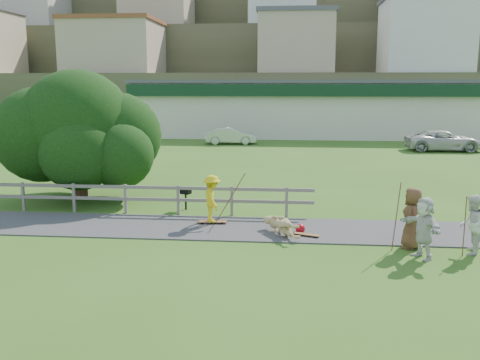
# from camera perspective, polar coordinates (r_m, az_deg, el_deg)

# --- Properties ---
(ground) EXTENTS (260.00, 260.00, 0.00)m
(ground) POSITION_cam_1_polar(r_m,az_deg,el_deg) (16.57, -2.12, -6.58)
(ground) COLOR #345E1A
(ground) RESTS_ON ground
(path) EXTENTS (34.00, 3.00, 0.04)m
(path) POSITION_cam_1_polar(r_m,az_deg,el_deg) (17.99, -1.49, -5.14)
(path) COLOR #3C3C3F
(path) RESTS_ON ground
(fence) EXTENTS (15.05, 0.10, 1.10)m
(fence) POSITION_cam_1_polar(r_m,az_deg,el_deg) (20.58, -13.76, -1.45)
(fence) COLOR slate
(fence) RESTS_ON ground
(strip_mall) EXTENTS (32.50, 10.75, 5.10)m
(strip_mall) POSITION_cam_1_polar(r_m,az_deg,el_deg) (50.74, 7.63, 7.71)
(strip_mall) COLOR silver
(strip_mall) RESTS_ON ground
(hillside) EXTENTS (220.00, 67.00, 47.50)m
(hillside) POSITION_cam_1_polar(r_m,az_deg,el_deg) (107.47, 4.44, 15.42)
(hillside) COLOR #474E2E
(hillside) RESTS_ON ground
(skater_rider) EXTENTS (0.94, 1.20, 1.63)m
(skater_rider) POSITION_cam_1_polar(r_m,az_deg,el_deg) (18.33, -3.00, -2.30)
(skater_rider) COLOR yellow
(skater_rider) RESTS_ON ground
(skater_fallen) EXTENTS (1.76, 1.31, 0.66)m
(skater_fallen) POSITION_cam_1_polar(r_m,az_deg,el_deg) (17.15, 4.46, -4.88)
(skater_fallen) COLOR tan
(skater_fallen) RESTS_ON ground
(spectator_a) EXTENTS (0.92, 1.02, 1.72)m
(spectator_a) POSITION_cam_1_polar(r_m,az_deg,el_deg) (16.53, 23.47, -4.40)
(spectator_a) COLOR silver
(spectator_a) RESTS_ON ground
(spectator_c) EXTENTS (0.88, 1.05, 1.82)m
(spectator_c) POSITION_cam_1_polar(r_m,az_deg,el_deg) (16.49, 17.89, -3.90)
(spectator_c) COLOR brown
(spectator_c) RESTS_ON ground
(spectator_d) EXTENTS (1.15, 1.68, 1.74)m
(spectator_d) POSITION_cam_1_polar(r_m,az_deg,el_deg) (15.66, 19.01, -4.85)
(spectator_d) COLOR silver
(spectator_d) RESTS_ON ground
(car_silver) EXTENTS (4.20, 1.85, 1.34)m
(car_silver) POSITION_cam_1_polar(r_m,az_deg,el_deg) (42.70, -1.00, 4.75)
(car_silver) COLOR silver
(car_silver) RESTS_ON ground
(car_white) EXTENTS (5.40, 2.65, 1.48)m
(car_white) POSITION_cam_1_polar(r_m,az_deg,el_deg) (41.07, 20.90, 3.95)
(car_white) COLOR silver
(car_white) RESTS_ON ground
(tree) EXTENTS (7.47, 7.47, 3.78)m
(tree) POSITION_cam_1_polar(r_m,az_deg,el_deg) (23.28, -16.78, 2.66)
(tree) COLOR black
(tree) RESTS_ON ground
(bbq) EXTENTS (0.45, 0.39, 0.82)m
(bbq) POSITION_cam_1_polar(r_m,az_deg,el_deg) (20.66, -5.81, -2.05)
(bbq) COLOR black
(bbq) RESTS_ON ground
(longboard_rider) EXTENTS (1.02, 0.33, 0.11)m
(longboard_rider) POSITION_cam_1_polar(r_m,az_deg,el_deg) (18.51, -2.98, -4.59)
(longboard_rider) COLOR brown
(longboard_rider) RESTS_ON ground
(longboard_fallen) EXTENTS (0.84, 0.48, 0.09)m
(longboard_fallen) POSITION_cam_1_polar(r_m,az_deg,el_deg) (17.14, 7.13, -5.92)
(longboard_fallen) COLOR brown
(longboard_fallen) RESTS_ON ground
(helmet) EXTENTS (0.31, 0.31, 0.31)m
(helmet) POSITION_cam_1_polar(r_m,az_deg,el_deg) (17.54, 6.44, -5.16)
(helmet) COLOR #B00A16
(helmet) RESTS_ON ground
(pole_rider) EXTENTS (0.03, 0.03, 2.02)m
(pole_rider) POSITION_cam_1_polar(r_m,az_deg,el_deg) (18.60, -1.00, -1.49)
(pole_rider) COLOR brown
(pole_rider) RESTS_ON ground
(pole_spec_left) EXTENTS (0.03, 0.03, 2.03)m
(pole_spec_left) POSITION_cam_1_polar(r_m,az_deg,el_deg) (16.08, 16.34, -3.77)
(pole_spec_left) COLOR brown
(pole_spec_left) RESTS_ON ground
(pole_spec_right) EXTENTS (0.03, 0.03, 1.73)m
(pole_spec_right) POSITION_cam_1_polar(r_m,az_deg,el_deg) (16.23, 22.83, -4.60)
(pole_spec_right) COLOR brown
(pole_spec_right) RESTS_ON ground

